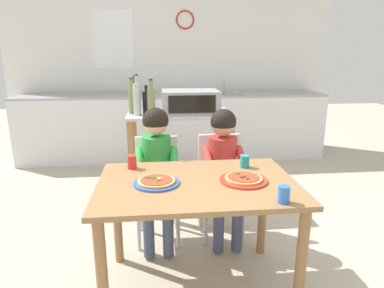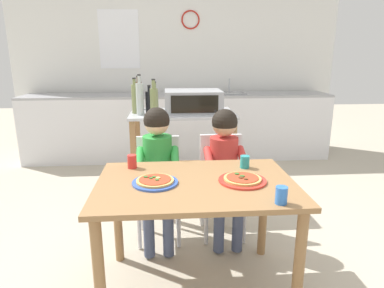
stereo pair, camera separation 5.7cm
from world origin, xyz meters
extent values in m
plane|color=#B7AD99|center=(0.00, 1.27, 0.00)|extent=(12.71, 12.71, 0.00)
cube|color=white|center=(0.00, 3.24, 1.35)|extent=(4.69, 0.12, 2.70)
cube|color=white|center=(-0.81, 3.17, 1.65)|extent=(0.56, 0.01, 0.80)
torus|color=red|center=(0.20, 3.17, 1.92)|extent=(0.26, 0.02, 0.26)
cube|color=silver|center=(0.00, 2.83, 0.44)|extent=(4.22, 0.60, 0.88)
cube|color=#9E9EA3|center=(0.00, 2.83, 0.90)|extent=(4.22, 0.60, 0.03)
cube|color=gray|center=(0.74, 2.83, 0.91)|extent=(0.40, 0.33, 0.02)
cylinder|color=#B7BABF|center=(0.74, 2.95, 1.01)|extent=(0.02, 0.02, 0.20)
cube|color=#B7BABF|center=(-0.01, 1.37, 0.90)|extent=(1.00, 0.59, 0.02)
cube|color=olive|center=(-0.01, 1.37, 0.32)|extent=(0.92, 0.54, 0.02)
cube|color=olive|center=(-0.47, 1.11, 0.44)|extent=(0.05, 0.05, 0.88)
cube|color=olive|center=(0.45, 1.11, 0.44)|extent=(0.05, 0.05, 0.88)
cube|color=olive|center=(-0.47, 1.62, 0.44)|extent=(0.05, 0.05, 0.88)
cube|color=olive|center=(0.45, 1.62, 0.44)|extent=(0.05, 0.05, 0.88)
cube|color=#999BA0|center=(0.09, 1.37, 1.01)|extent=(0.54, 0.39, 0.21)
cube|color=black|center=(0.09, 1.17, 1.01)|extent=(0.43, 0.01, 0.16)
cylinder|color=black|center=(0.28, 1.17, 0.95)|extent=(0.02, 0.01, 0.02)
cylinder|color=black|center=(-0.32, 1.31, 1.01)|extent=(0.07, 0.07, 0.21)
cylinder|color=black|center=(-0.32, 1.31, 1.14)|extent=(0.03, 0.03, 0.05)
cylinder|color=black|center=(-0.32, 1.31, 1.17)|extent=(0.03, 0.03, 0.01)
cylinder|color=olive|center=(-0.28, 1.53, 1.01)|extent=(0.06, 0.06, 0.20)
cylinder|color=olive|center=(-0.28, 1.53, 1.15)|extent=(0.03, 0.03, 0.07)
cylinder|color=black|center=(-0.28, 1.53, 1.19)|extent=(0.03, 0.03, 0.01)
cylinder|color=olive|center=(-0.28, 1.20, 1.03)|extent=(0.07, 0.07, 0.25)
cylinder|color=olive|center=(-0.28, 1.20, 1.19)|extent=(0.03, 0.03, 0.07)
cylinder|color=black|center=(-0.28, 1.20, 1.24)|extent=(0.04, 0.04, 0.01)
cylinder|color=#4C2D14|center=(-0.44, 1.59, 1.05)|extent=(0.07, 0.07, 0.28)
cylinder|color=#4C2D14|center=(-0.44, 1.59, 1.21)|extent=(0.03, 0.03, 0.05)
cylinder|color=black|center=(-0.44, 1.59, 1.24)|extent=(0.04, 0.04, 0.01)
cylinder|color=#ADB7B2|center=(-0.41, 1.25, 1.05)|extent=(0.07, 0.07, 0.29)
cylinder|color=#ADB7B2|center=(-0.41, 1.25, 1.23)|extent=(0.03, 0.03, 0.07)
cylinder|color=black|center=(-0.41, 1.25, 1.27)|extent=(0.03, 0.03, 0.01)
cylinder|color=olive|center=(-0.46, 1.35, 1.04)|extent=(0.06, 0.06, 0.27)
cylinder|color=olive|center=(-0.46, 1.35, 1.21)|extent=(0.03, 0.03, 0.05)
cylinder|color=black|center=(-0.46, 1.35, 1.24)|extent=(0.03, 0.03, 0.01)
cube|color=olive|center=(0.00, 0.00, 0.71)|extent=(1.17, 0.80, 0.03)
cylinder|color=olive|center=(-0.53, -0.34, 0.35)|extent=(0.06, 0.06, 0.70)
cylinder|color=olive|center=(0.53, -0.34, 0.35)|extent=(0.06, 0.06, 0.70)
cylinder|color=olive|center=(-0.53, 0.34, 0.35)|extent=(0.06, 0.06, 0.70)
cylinder|color=olive|center=(0.53, 0.34, 0.35)|extent=(0.06, 0.06, 0.70)
cube|color=silver|center=(-0.24, 0.61, 0.44)|extent=(0.36, 0.36, 0.04)
cube|color=silver|center=(-0.24, 0.77, 0.63)|extent=(0.34, 0.03, 0.38)
cylinder|color=silver|center=(-0.09, 0.46, 0.22)|extent=(0.03, 0.03, 0.42)
cylinder|color=silver|center=(-0.39, 0.46, 0.22)|extent=(0.03, 0.03, 0.42)
cylinder|color=silver|center=(-0.09, 0.76, 0.22)|extent=(0.03, 0.03, 0.42)
cylinder|color=silver|center=(-0.39, 0.76, 0.22)|extent=(0.03, 0.03, 0.42)
cube|color=silver|center=(0.28, 0.63, 0.44)|extent=(0.36, 0.36, 0.04)
cube|color=silver|center=(0.28, 0.79, 0.63)|extent=(0.34, 0.03, 0.38)
cylinder|color=silver|center=(0.43, 0.48, 0.22)|extent=(0.03, 0.03, 0.42)
cylinder|color=silver|center=(0.13, 0.48, 0.22)|extent=(0.03, 0.03, 0.42)
cylinder|color=silver|center=(0.43, 0.78, 0.22)|extent=(0.03, 0.03, 0.42)
cylinder|color=silver|center=(0.13, 0.78, 0.22)|extent=(0.03, 0.03, 0.42)
cube|color=#424C6B|center=(-0.17, 0.47, 0.48)|extent=(0.10, 0.30, 0.10)
cylinder|color=#424C6B|center=(-0.17, 0.34, 0.24)|extent=(0.08, 0.08, 0.44)
cube|color=#424C6B|center=(-0.31, 0.47, 0.48)|extent=(0.10, 0.30, 0.10)
cylinder|color=#424C6B|center=(-0.31, 0.34, 0.24)|extent=(0.08, 0.08, 0.44)
cylinder|color=green|center=(-0.11, 0.51, 0.71)|extent=(0.06, 0.26, 0.15)
cylinder|color=green|center=(-0.37, 0.51, 0.71)|extent=(0.06, 0.26, 0.15)
cylinder|color=green|center=(-0.24, 0.61, 0.67)|extent=(0.22, 0.22, 0.38)
sphere|color=beige|center=(-0.24, 0.61, 0.96)|extent=(0.19, 0.19, 0.19)
sphere|color=black|center=(-0.24, 0.61, 0.98)|extent=(0.20, 0.20, 0.20)
cube|color=#424C6B|center=(0.35, 0.49, 0.48)|extent=(0.10, 0.30, 0.10)
cylinder|color=#424C6B|center=(0.35, 0.36, 0.24)|extent=(0.08, 0.08, 0.44)
cube|color=#424C6B|center=(0.21, 0.49, 0.48)|extent=(0.10, 0.30, 0.10)
cylinder|color=#424C6B|center=(0.21, 0.36, 0.24)|extent=(0.08, 0.08, 0.44)
cylinder|color=#BC332D|center=(0.41, 0.53, 0.69)|extent=(0.06, 0.26, 0.15)
cylinder|color=#BC332D|center=(0.15, 0.53, 0.69)|extent=(0.06, 0.26, 0.15)
cylinder|color=#BC332D|center=(0.28, 0.63, 0.66)|extent=(0.22, 0.22, 0.36)
sphere|color=tan|center=(0.28, 0.63, 0.94)|extent=(0.19, 0.19, 0.19)
sphere|color=black|center=(0.28, 0.63, 0.96)|extent=(0.20, 0.20, 0.20)
cylinder|color=#3356B7|center=(-0.24, -0.01, 0.73)|extent=(0.27, 0.27, 0.01)
cylinder|color=tan|center=(-0.24, -0.01, 0.75)|extent=(0.22, 0.22, 0.01)
cylinder|color=#B23D23|center=(-0.24, -0.01, 0.75)|extent=(0.19, 0.19, 0.00)
cylinder|color=#386628|center=(-0.26, 0.00, 0.76)|extent=(0.02, 0.02, 0.01)
cylinder|color=#386628|center=(-0.23, -0.03, 0.76)|extent=(0.02, 0.02, 0.01)
cylinder|color=maroon|center=(-0.27, 0.02, 0.76)|extent=(0.03, 0.03, 0.01)
cylinder|color=#386628|center=(-0.25, 0.02, 0.76)|extent=(0.02, 0.02, 0.01)
cylinder|color=#386628|center=(-0.30, 0.02, 0.76)|extent=(0.03, 0.03, 0.01)
cylinder|color=#DBC666|center=(-0.22, 0.00, 0.76)|extent=(0.03, 0.03, 0.01)
cylinder|color=red|center=(0.28, -0.02, 0.73)|extent=(0.28, 0.28, 0.01)
cylinder|color=tan|center=(0.28, -0.02, 0.75)|extent=(0.22, 0.22, 0.01)
cylinder|color=#B23D23|center=(0.28, -0.02, 0.75)|extent=(0.19, 0.19, 0.00)
cylinder|color=#386628|center=(0.28, -0.01, 0.76)|extent=(0.03, 0.03, 0.01)
cylinder|color=#563319|center=(0.26, -0.03, 0.76)|extent=(0.03, 0.03, 0.01)
cylinder|color=#386628|center=(0.25, 0.03, 0.76)|extent=(0.03, 0.03, 0.01)
cylinder|color=#563319|center=(0.29, -0.06, 0.76)|extent=(0.02, 0.02, 0.01)
cylinder|color=teal|center=(0.34, 0.22, 0.77)|extent=(0.06, 0.06, 0.08)
cylinder|color=blue|center=(0.40, -0.33, 0.77)|extent=(0.06, 0.06, 0.09)
cylinder|color=red|center=(-0.40, 0.28, 0.77)|extent=(0.06, 0.06, 0.09)
camera|label=1|loc=(-0.22, -1.84, 1.46)|focal=31.34mm
camera|label=2|loc=(-0.16, -1.85, 1.46)|focal=31.34mm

